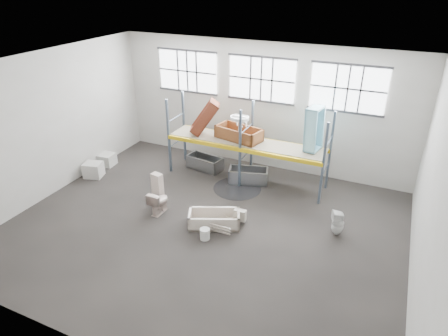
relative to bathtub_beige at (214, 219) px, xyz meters
The scene contains 34 objects.
floor 0.43m from the bathtub_beige, 143.12° to the right, with size 12.00×10.00×0.10m, color #423C38.
ceiling 4.82m from the bathtub_beige, 143.12° to the right, with size 12.00×10.00×0.10m, color silver.
wall_back 5.37m from the bathtub_beige, 92.98° to the left, with size 12.00×0.10×5.00m, color #BAB6AD.
wall_front 5.71m from the bathtub_beige, 92.77° to the right, with size 12.00×0.10×5.00m, color #BAB6AD.
wall_left 6.70m from the bathtub_beige, behind, with size 0.10×10.00×5.00m, color #9C9890.
wall_right 6.23m from the bathtub_beige, ahead, with size 0.10×10.00×5.00m, color #BCB8AE.
window_left 6.77m from the bathtub_beige, 126.02° to the left, with size 2.60×0.04×1.60m, color white.
window_mid 5.83m from the bathtub_beige, 93.05° to the left, with size 2.60×0.04×1.60m, color white.
window_right 6.52m from the bathtub_beige, 58.19° to the left, with size 2.60×0.04×1.60m, color white.
rack_upright_la 4.42m from the bathtub_beige, 140.20° to the left, with size 0.08×0.08×3.00m, color slate.
rack_upright_lb 5.24m from the bathtub_beige, 129.76° to the left, with size 0.08×0.08×3.00m, color slate.
rack_upright_ma 3.00m from the bathtub_beige, 95.34° to the left, with size 0.08×0.08×3.00m, color slate.
rack_upright_mb 4.12m from the bathtub_beige, 93.71° to the left, with size 0.08×0.08×3.00m, color slate.
rack_upright_ra 4.06m from the bathtub_beige, 44.61° to the left, with size 0.08×0.08×3.00m, color slate.
rack_upright_rb 4.94m from the bathtub_beige, 54.91° to the left, with size 0.08×0.08×3.00m, color slate.
rack_beam_front 3.00m from the bathtub_beige, 95.34° to the left, with size 6.00×0.10×0.14m, color yellow.
rack_beam_back 4.12m from the bathtub_beige, 93.71° to the left, with size 6.00×0.10×0.14m, color yellow.
shelf_deck 3.58m from the bathtub_beige, 94.37° to the left, with size 5.90×1.10×0.03m, color gray.
wet_patch 2.53m from the bathtub_beige, 95.76° to the left, with size 1.80×1.80×0.00m, color black.
bathtub_beige is the anchor object (origin of this frame).
cistern_spare 0.84m from the bathtub_beige, 35.83° to the left, with size 0.39×0.19×0.37m, color beige.
sink_in_tub 0.62m from the bathtub_beige, 53.58° to the left, with size 0.42×0.42×0.14m, color beige.
toilet_beige 2.02m from the bathtub_beige, behind, with size 0.46×0.81×0.82m, color beige.
cistern_tall 2.41m from the bathtub_beige, behind, with size 0.37×0.24×1.15m, color beige.
toilet_white 3.82m from the bathtub_beige, 17.43° to the left, with size 0.37×0.38×0.82m, color white.
steel_tub_left 4.07m from the bathtub_beige, 121.03° to the left, with size 1.45×0.68×0.53m, color #9C9FA3, non-canonical shape.
steel_tub_right 3.17m from the bathtub_beige, 91.33° to the left, with size 1.47×0.69×0.54m, color #B2B5BB, non-canonical shape.
rust_tub_flat 3.80m from the bathtub_beige, 99.85° to the left, with size 1.74×0.82×0.49m, color brown, non-canonical shape.
rust_tub_tilted 4.35m from the bathtub_beige, 120.71° to the left, with size 1.43×0.67×0.40m, color brown, non-canonical shape.
sink_on_shelf 3.54m from the bathtub_beige, 97.77° to the left, with size 0.68×0.52×0.60m, color white.
blue_tub_upright 4.67m from the bathtub_beige, 58.55° to the left, with size 1.56×0.73×0.44m, color #94DCED, non-canonical shape.
bucket 0.76m from the bathtub_beige, 86.54° to the right, with size 0.30×0.30×0.35m, color silver.
carton_near 5.87m from the bathtub_beige, 169.64° to the left, with size 0.68×0.58×0.58m, color beige.
carton_far 6.32m from the bathtub_beige, 160.65° to the left, with size 0.60×0.60×0.50m, color beige.
Camera 1 is at (4.85, -9.19, 7.32)m, focal length 31.64 mm.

